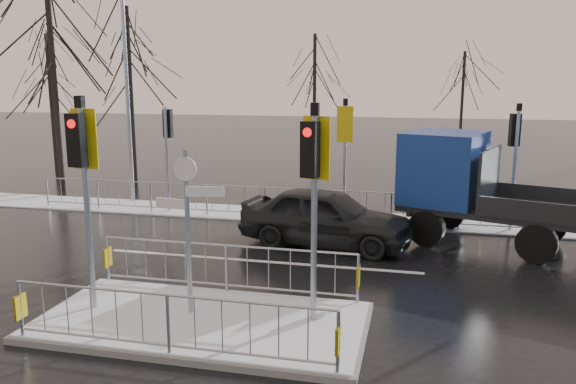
% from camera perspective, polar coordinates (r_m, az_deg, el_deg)
% --- Properties ---
extents(ground, '(120.00, 120.00, 0.00)m').
position_cam_1_polar(ground, '(10.71, -8.72, -13.22)').
color(ground, black).
rests_on(ground, ground).
extents(snow_verge, '(30.00, 2.00, 0.04)m').
position_cam_1_polar(snow_verge, '(18.53, 1.15, -2.44)').
color(snow_verge, silver).
rests_on(snow_verge, ground).
extents(lane_markings, '(8.00, 11.38, 0.01)m').
position_cam_1_polar(lane_markings, '(10.43, -9.42, -13.92)').
color(lane_markings, silver).
rests_on(lane_markings, ground).
extents(traffic_island, '(6.00, 3.04, 4.15)m').
position_cam_1_polar(traffic_island, '(10.57, -8.82, -11.26)').
color(traffic_island, slate).
rests_on(traffic_island, ground).
extents(far_kerb_fixtures, '(18.00, 0.65, 3.83)m').
position_cam_1_polar(far_kerb_fixtures, '(17.78, 1.75, 0.26)').
color(far_kerb_fixtures, '#959BA3').
rests_on(far_kerb_fixtures, ground).
extents(car_far_lane, '(4.90, 2.61, 1.59)m').
position_cam_1_polar(car_far_lane, '(15.20, 3.88, -2.53)').
color(car_far_lane, black).
rests_on(car_far_lane, ground).
extents(flatbed_truck, '(6.92, 4.30, 3.02)m').
position_cam_1_polar(flatbed_truck, '(16.13, 18.68, 0.64)').
color(flatbed_truck, black).
rests_on(flatbed_truck, ground).
extents(tree_near_a, '(4.75, 4.75, 8.97)m').
position_cam_1_polar(tree_near_a, '(24.61, -22.98, 14.38)').
color(tree_near_a, black).
rests_on(tree_near_a, ground).
extents(tree_near_b, '(4.00, 4.00, 7.55)m').
position_cam_1_polar(tree_near_b, '(24.51, -15.85, 12.58)').
color(tree_near_b, black).
rests_on(tree_near_b, ground).
extents(tree_near_c, '(3.50, 3.50, 6.61)m').
position_cam_1_polar(tree_near_c, '(27.75, -23.07, 10.59)').
color(tree_near_c, black).
rests_on(tree_near_c, ground).
extents(tree_far_a, '(3.75, 3.75, 7.08)m').
position_cam_1_polar(tree_far_a, '(31.54, 2.73, 12.02)').
color(tree_far_a, black).
rests_on(tree_far_a, ground).
extents(tree_far_b, '(3.25, 3.25, 6.14)m').
position_cam_1_polar(tree_far_b, '(33.09, 17.36, 10.38)').
color(tree_far_b, black).
rests_on(tree_far_b, ground).
extents(street_lamp_left, '(1.25, 0.18, 8.20)m').
position_cam_1_polar(street_lamp_left, '(21.12, -15.92, 11.07)').
color(street_lamp_left, '#959BA3').
rests_on(street_lamp_left, ground).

